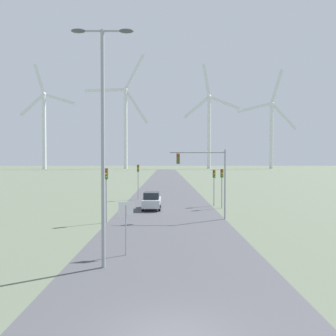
{
  "coord_description": "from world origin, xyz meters",
  "views": [
    {
      "loc": [
        -0.14,
        -8.87,
        5.13
      ],
      "look_at": [
        0.0,
        14.74,
        4.57
      ],
      "focal_mm": 35.0,
      "sensor_mm": 36.0,
      "label": 1
    }
  ],
  "objects_px": {
    "traffic_light_mast_overhead": "(206,169)",
    "wind_turbine_right": "(271,127)",
    "traffic_light_post_near_right": "(214,179)",
    "streetlamp": "(103,122)",
    "traffic_light_post_mid_left": "(138,174)",
    "wind_turbine_far_left": "(44,123)",
    "car_approaching": "(152,201)",
    "stop_sign_near": "(126,218)",
    "traffic_light_post_mid_right": "(222,180)",
    "wind_turbine_center": "(209,124)",
    "traffic_light_post_near_left": "(106,183)",
    "wind_turbine_left": "(126,119)"
  },
  "relations": [
    {
      "from": "traffic_light_post_mid_right",
      "to": "car_approaching",
      "type": "height_order",
      "value": "traffic_light_post_mid_right"
    },
    {
      "from": "traffic_light_post_near_left",
      "to": "wind_turbine_far_left",
      "type": "relative_size",
      "value": 0.07
    },
    {
      "from": "traffic_light_post_mid_right",
      "to": "traffic_light_mast_overhead",
      "type": "height_order",
      "value": "traffic_light_mast_overhead"
    },
    {
      "from": "streetlamp",
      "to": "car_approaching",
      "type": "height_order",
      "value": "streetlamp"
    },
    {
      "from": "stop_sign_near",
      "to": "traffic_light_post_near_right",
      "type": "bearing_deg",
      "value": 68.39
    },
    {
      "from": "traffic_light_post_mid_left",
      "to": "wind_turbine_far_left",
      "type": "bearing_deg",
      "value": 114.33
    },
    {
      "from": "streetlamp",
      "to": "traffic_light_post_mid_right",
      "type": "distance_m",
      "value": 21.63
    },
    {
      "from": "streetlamp",
      "to": "traffic_light_post_mid_left",
      "type": "xyz_separation_m",
      "value": [
        -0.64,
        27.01,
        -3.63
      ]
    },
    {
      "from": "wind_turbine_far_left",
      "to": "wind_turbine_right",
      "type": "relative_size",
      "value": 1.0
    },
    {
      "from": "traffic_light_post_mid_right",
      "to": "wind_turbine_center",
      "type": "bearing_deg",
      "value": 83.0
    },
    {
      "from": "traffic_light_post_mid_right",
      "to": "car_approaching",
      "type": "xyz_separation_m",
      "value": [
        -7.47,
        -0.75,
        -2.15
      ]
    },
    {
      "from": "traffic_light_post_mid_left",
      "to": "wind_turbine_far_left",
      "type": "xyz_separation_m",
      "value": [
        -68.05,
        150.48,
        23.66
      ]
    },
    {
      "from": "streetlamp",
      "to": "car_approaching",
      "type": "xyz_separation_m",
      "value": [
        1.49,
        18.56,
        -6.03
      ]
    },
    {
      "from": "traffic_light_mast_overhead",
      "to": "car_approaching",
      "type": "bearing_deg",
      "value": 130.57
    },
    {
      "from": "streetlamp",
      "to": "wind_turbine_right",
      "type": "bearing_deg",
      "value": 69.94
    },
    {
      "from": "traffic_light_post_mid_left",
      "to": "traffic_light_mast_overhead",
      "type": "height_order",
      "value": "traffic_light_mast_overhead"
    },
    {
      "from": "stop_sign_near",
      "to": "wind_turbine_far_left",
      "type": "bearing_deg",
      "value": 111.62
    },
    {
      "from": "streetlamp",
      "to": "stop_sign_near",
      "type": "height_order",
      "value": "streetlamp"
    },
    {
      "from": "wind_turbine_far_left",
      "to": "wind_turbine_center",
      "type": "relative_size",
      "value": 0.96
    },
    {
      "from": "stop_sign_near",
      "to": "wind_turbine_center",
      "type": "xyz_separation_m",
      "value": [
        28.34,
        181.84,
        25.28
      ]
    },
    {
      "from": "wind_turbine_center",
      "to": "streetlamp",
      "type": "bearing_deg",
      "value": -99.02
    },
    {
      "from": "streetlamp",
      "to": "car_approaching",
      "type": "relative_size",
      "value": 2.74
    },
    {
      "from": "traffic_light_post_mid_left",
      "to": "wind_turbine_far_left",
      "type": "height_order",
      "value": "wind_turbine_far_left"
    },
    {
      "from": "traffic_light_post_near_left",
      "to": "wind_turbine_far_left",
      "type": "bearing_deg",
      "value": 111.88
    },
    {
      "from": "wind_turbine_left",
      "to": "wind_turbine_center",
      "type": "bearing_deg",
      "value": -0.58
    },
    {
      "from": "traffic_light_post_mid_right",
      "to": "wind_turbine_right",
      "type": "height_order",
      "value": "wind_turbine_right"
    },
    {
      "from": "stop_sign_near",
      "to": "wind_turbine_right",
      "type": "height_order",
      "value": "wind_turbine_right"
    },
    {
      "from": "traffic_light_post_near_left",
      "to": "traffic_light_mast_overhead",
      "type": "distance_m",
      "value": 8.56
    },
    {
      "from": "traffic_light_post_near_right",
      "to": "wind_turbine_center",
      "type": "bearing_deg",
      "value": 82.72
    },
    {
      "from": "traffic_light_mast_overhead",
      "to": "wind_turbine_center",
      "type": "xyz_separation_m",
      "value": [
        22.74,
        171.09,
        22.95
      ]
    },
    {
      "from": "wind_turbine_right",
      "to": "traffic_light_post_mid_right",
      "type": "bearing_deg",
      "value": -109.48
    },
    {
      "from": "traffic_light_post_near_right",
      "to": "wind_turbine_right",
      "type": "xyz_separation_m",
      "value": [
        59.57,
        165.01,
        22.63
      ]
    },
    {
      "from": "traffic_light_post_near_left",
      "to": "wind_turbine_center",
      "type": "height_order",
      "value": "wind_turbine_center"
    },
    {
      "from": "traffic_light_mast_overhead",
      "to": "wind_turbine_right",
      "type": "height_order",
      "value": "wind_turbine_right"
    },
    {
      "from": "stop_sign_near",
      "to": "traffic_light_post_near_right",
      "type": "relative_size",
      "value": 0.71
    },
    {
      "from": "traffic_light_post_mid_right",
      "to": "car_approaching",
      "type": "bearing_deg",
      "value": -174.28
    },
    {
      "from": "wind_turbine_far_left",
      "to": "traffic_light_post_near_right",
      "type": "bearing_deg",
      "value": -63.76
    },
    {
      "from": "traffic_light_post_mid_right",
      "to": "car_approaching",
      "type": "relative_size",
      "value": 1.01
    },
    {
      "from": "streetlamp",
      "to": "traffic_light_mast_overhead",
      "type": "bearing_deg",
      "value": 63.28
    },
    {
      "from": "traffic_light_post_near_left",
      "to": "traffic_light_post_mid_left",
      "type": "height_order",
      "value": "traffic_light_post_mid_left"
    },
    {
      "from": "streetlamp",
      "to": "stop_sign_near",
      "type": "xyz_separation_m",
      "value": [
        0.83,
        2.03,
        -4.92
      ]
    },
    {
      "from": "stop_sign_near",
      "to": "traffic_light_mast_overhead",
      "type": "distance_m",
      "value": 12.34
    },
    {
      "from": "traffic_light_post_near_left",
      "to": "traffic_light_post_near_right",
      "type": "relative_size",
      "value": 1.1
    },
    {
      "from": "car_approaching",
      "to": "traffic_light_post_mid_left",
      "type": "bearing_deg",
      "value": 104.18
    },
    {
      "from": "traffic_light_post_near_right",
      "to": "car_approaching",
      "type": "height_order",
      "value": "traffic_light_post_near_right"
    },
    {
      "from": "stop_sign_near",
      "to": "wind_turbine_center",
      "type": "height_order",
      "value": "wind_turbine_center"
    },
    {
      "from": "traffic_light_post_near_right",
      "to": "wind_turbine_right",
      "type": "bearing_deg",
      "value": 70.15
    },
    {
      "from": "traffic_light_mast_overhead",
      "to": "car_approaching",
      "type": "distance_m",
      "value": 8.34
    },
    {
      "from": "traffic_light_post_near_right",
      "to": "wind_turbine_center",
      "type": "xyz_separation_m",
      "value": [
        20.79,
        162.76,
        24.33
      ]
    },
    {
      "from": "car_approaching",
      "to": "wind_turbine_left",
      "type": "bearing_deg",
      "value": 97.96
    }
  ]
}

